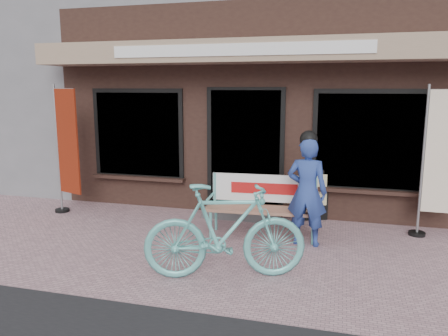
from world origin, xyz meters
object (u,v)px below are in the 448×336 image
(bicycle, at_px, (225,231))
(nobori_cream, at_px, (440,160))
(person, at_px, (307,190))
(nobori_red, at_px, (66,148))
(bench, at_px, (263,201))
(menu_stand, at_px, (315,194))

(bicycle, distance_m, nobori_cream, 3.47)
(bicycle, bearing_deg, person, -48.93)
(bicycle, height_order, nobori_red, nobori_red)
(bench, xyz_separation_m, person, (0.66, -0.24, 0.27))
(nobori_red, bearing_deg, person, 11.46)
(bench, relative_size, nobori_cream, 0.76)
(nobori_cream, bearing_deg, bench, -165.06)
(person, relative_size, bicycle, 0.86)
(menu_stand, bearing_deg, nobori_red, 168.58)
(nobori_cream, bearing_deg, bicycle, -138.68)
(bench, relative_size, menu_stand, 1.98)
(bench, height_order, nobori_red, nobori_red)
(bench, bearing_deg, menu_stand, 49.86)
(bicycle, xyz_separation_m, nobori_red, (-3.31, 1.81, 0.60))
(nobori_red, height_order, menu_stand, nobori_red)
(menu_stand, bearing_deg, bench, -147.91)
(person, distance_m, bicycle, 1.60)
(bench, height_order, person, person)
(bench, height_order, nobori_cream, nobori_cream)
(menu_stand, bearing_deg, person, -114.20)
(bench, bearing_deg, bicycle, -99.61)
(bicycle, xyz_separation_m, nobori_cream, (2.64, 2.17, 0.59))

